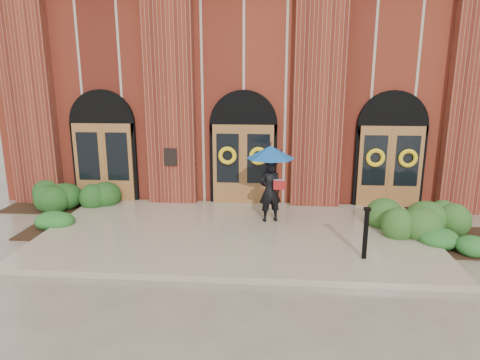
# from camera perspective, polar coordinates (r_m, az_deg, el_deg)

# --- Properties ---
(ground) EXTENTS (90.00, 90.00, 0.00)m
(ground) POSITION_cam_1_polar(r_m,az_deg,el_deg) (11.22, -0.60, -7.78)
(ground) COLOR gray
(ground) RESTS_ON ground
(landing) EXTENTS (10.00, 5.30, 0.15)m
(landing) POSITION_cam_1_polar(r_m,az_deg,el_deg) (11.33, -0.53, -7.15)
(landing) COLOR gray
(landing) RESTS_ON ground
(church_building) EXTENTS (16.20, 12.53, 7.00)m
(church_building) POSITION_cam_1_polar(r_m,az_deg,el_deg) (19.20, 1.77, 11.94)
(church_building) COLOR maroon
(church_building) RESTS_ON ground
(man_with_umbrella) EXTENTS (1.68, 1.68, 2.13)m
(man_with_umbrella) POSITION_cam_1_polar(r_m,az_deg,el_deg) (11.69, 4.08, 1.49)
(man_with_umbrella) COLOR black
(man_with_umbrella) RESTS_ON landing
(metal_post) EXTENTS (0.18, 0.18, 1.17)m
(metal_post) POSITION_cam_1_polar(r_m,az_deg,el_deg) (9.88, 16.41, -6.68)
(metal_post) COLOR black
(metal_post) RESTS_ON landing
(hedge_wall_left) EXTENTS (3.08, 1.23, 0.79)m
(hedge_wall_left) POSITION_cam_1_polar(r_m,az_deg,el_deg) (14.77, -22.93, -1.94)
(hedge_wall_left) COLOR #1C4416
(hedge_wall_left) RESTS_ON ground
(hedge_wall_right) EXTENTS (3.29, 1.32, 0.85)m
(hedge_wall_right) POSITION_cam_1_polar(r_m,az_deg,el_deg) (12.27, 24.76, -5.09)
(hedge_wall_right) COLOR #284D1B
(hedge_wall_right) RESTS_ON ground
(hedge_front_left) EXTENTS (1.24, 1.06, 0.44)m
(hedge_front_left) POSITION_cam_1_polar(r_m,az_deg,el_deg) (12.63, -24.43, -5.49)
(hedge_front_left) COLOR #205A1F
(hedge_front_left) RESTS_ON ground
(hedge_front_right) EXTENTS (1.28, 1.10, 0.45)m
(hedge_front_right) POSITION_cam_1_polar(r_m,az_deg,el_deg) (11.59, 25.47, -7.26)
(hedge_front_right) COLOR #21561F
(hedge_front_right) RESTS_ON ground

